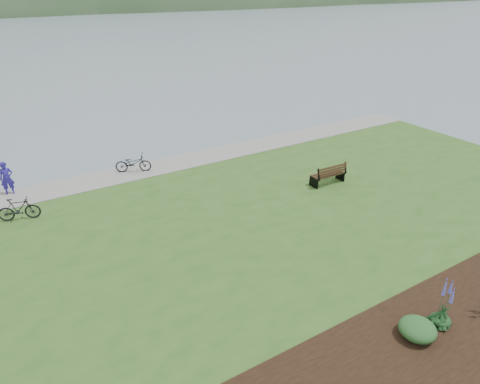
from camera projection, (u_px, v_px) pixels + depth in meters
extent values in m
plane|color=slate|center=(254.00, 216.00, 19.89)|extent=(600.00, 600.00, 0.00)
cube|color=#2E561E|center=(279.00, 231.00, 18.27)|extent=(34.00, 20.00, 0.40)
cube|color=gray|center=(189.00, 160.00, 24.98)|extent=(34.00, 2.20, 0.03)
cube|color=#312113|center=(328.00, 174.00, 21.95)|extent=(1.83, 0.67, 0.06)
cube|color=#312113|center=(333.00, 170.00, 21.54)|extent=(1.82, 0.21, 0.57)
cube|color=black|center=(314.00, 182.00, 21.66)|extent=(0.08, 0.63, 0.50)
cube|color=black|center=(340.00, 175.00, 22.47)|extent=(0.08, 0.63, 0.50)
imported|color=navy|center=(6.00, 176.00, 20.60)|extent=(0.75, 0.54, 1.98)
imported|color=black|center=(133.00, 163.00, 23.30)|extent=(1.43, 2.03, 1.01)
imported|color=black|center=(19.00, 209.00, 18.56)|extent=(0.96, 1.80, 1.04)
ellipsoid|color=#133619|center=(440.00, 320.00, 12.95)|extent=(0.62, 0.62, 0.31)
cone|color=#4A4AAD|center=(447.00, 294.00, 12.51)|extent=(0.32, 0.32, 1.66)
ellipsoid|color=#1E4C21|center=(418.00, 329.00, 12.44)|extent=(1.08, 1.08, 0.54)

